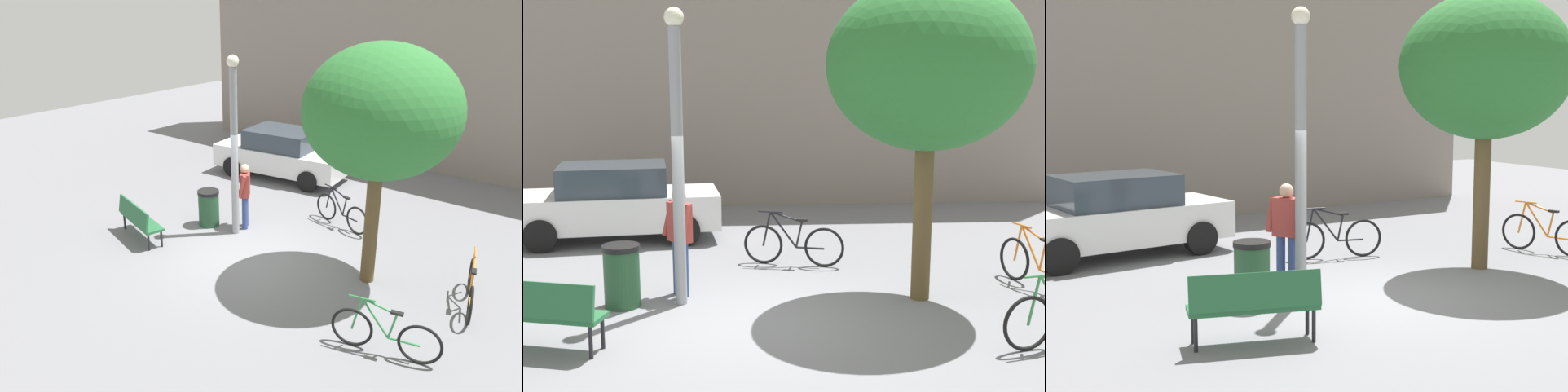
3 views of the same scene
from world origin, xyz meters
TOP-DOWN VIEW (x-y plane):
  - ground_plane at (0.00, 0.00)m, footprint 36.00×36.00m
  - building_facade at (0.00, 9.29)m, footprint 17.02×2.00m
  - lamppost at (-1.04, 0.68)m, footprint 0.28×0.28m
  - person_by_lamppost at (-1.08, 1.07)m, footprint 0.52×0.62m
  - park_bench at (-2.64, -1.03)m, footprint 1.67×0.88m
  - plaza_tree at (2.56, 0.67)m, footprint 2.93×2.93m
  - bicycle_orange at (4.51, 1.00)m, footprint 0.58×1.74m
  - bicycle_black at (0.78, 2.63)m, footprint 1.76×0.54m
  - parked_car_white at (-2.71, 4.80)m, footprint 4.38×2.23m
  - trash_bin at (-1.89, 0.61)m, footprint 0.55×0.55m

SIDE VIEW (x-z plane):
  - ground_plane at x=0.00m, z-range 0.00..0.00m
  - bicycle_orange at x=4.51m, z-range -0.10..0.87m
  - bicycle_black at x=0.78m, z-range -0.10..0.87m
  - trash_bin at x=-1.89m, z-range 0.00..0.93m
  - park_bench at x=-2.64m, z-range 0.08..1.01m
  - parked_car_white at x=-2.71m, z-range 0.00..1.55m
  - person_by_lamppost at x=-1.08m, z-range 0.13..1.80m
  - lamppost at x=-1.04m, z-range 0.20..4.48m
  - plaza_tree at x=2.56m, z-range 1.11..5.87m
  - building_facade at x=0.00m, z-range 0.00..7.40m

